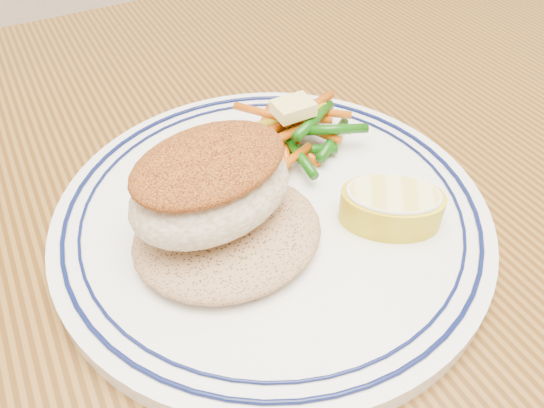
{
  "coord_description": "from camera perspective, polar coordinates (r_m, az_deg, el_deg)",
  "views": [
    {
      "loc": [
        -0.12,
        -0.19,
        1.02
      ],
      "look_at": [
        0.0,
        0.04,
        0.77
      ],
      "focal_mm": 35.0,
      "sensor_mm": 36.0,
      "label": 1
    }
  ],
  "objects": [
    {
      "name": "plate",
      "position": [
        0.37,
        0.0,
        -1.19
      ],
      "size": [
        0.3,
        0.3,
        0.02
      ],
      "color": "white",
      "rests_on": "dining_table"
    },
    {
      "name": "butter_pat",
      "position": [
        0.4,
        2.3,
        10.29
      ],
      "size": [
        0.03,
        0.02,
        0.01
      ],
      "primitive_type": "cube",
      "rotation": [
        0.0,
        0.0,
        0.0
      ],
      "color": "#F5DC78",
      "rests_on": "vegetable_pile"
    },
    {
      "name": "fish_fillet",
      "position": [
        0.32,
        -6.61,
        2.17
      ],
      "size": [
        0.12,
        0.09,
        0.05
      ],
      "color": "beige",
      "rests_on": "rice_pilaf"
    },
    {
      "name": "vegetable_pile",
      "position": [
        0.41,
        2.71,
        7.79
      ],
      "size": [
        0.1,
        0.1,
        0.03
      ],
      "color": "#B44B09",
      "rests_on": "plate"
    },
    {
      "name": "rice_pilaf",
      "position": [
        0.33,
        -4.8,
        -2.82
      ],
      "size": [
        0.12,
        0.11,
        0.02
      ],
      "primitive_type": "ellipsoid",
      "color": "#9E764F",
      "rests_on": "plate"
    },
    {
      "name": "dining_table",
      "position": [
        0.43,
        1.92,
        -14.38
      ],
      "size": [
        1.5,
        0.9,
        0.75
      ],
      "color": "#4B2D0F",
      "rests_on": "ground"
    },
    {
      "name": "lemon_wedge",
      "position": [
        0.35,
        12.73,
        -0.15
      ],
      "size": [
        0.09,
        0.09,
        0.03
      ],
      "color": "yellow",
      "rests_on": "plate"
    }
  ]
}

